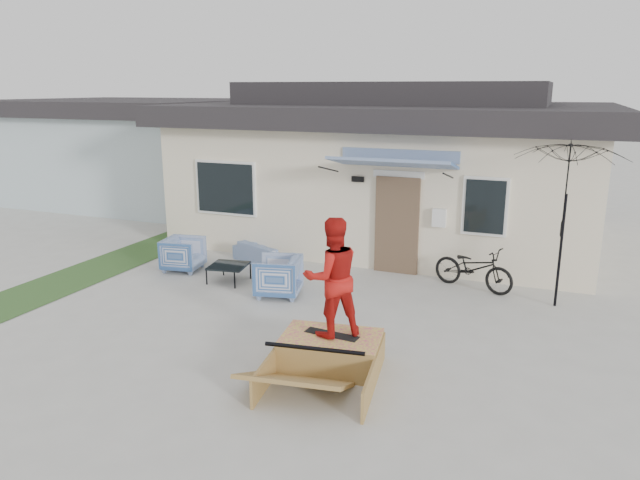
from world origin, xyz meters
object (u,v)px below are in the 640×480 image
at_px(loveseat, 265,250).
at_px(patio_umbrella, 564,213).
at_px(skater, 332,275).
at_px(bicycle, 474,263).
at_px(armchair_right, 278,274).
at_px(armchair_left, 183,252).
at_px(coffee_table, 229,273).
at_px(skate_ramp, 331,352).
at_px(skateboard, 332,334).

height_order(loveseat, patio_umbrella, patio_umbrella).
bearing_deg(patio_umbrella, loveseat, 176.17).
xyz_separation_m(loveseat, skater, (3.26, -4.23, 1.06)).
xyz_separation_m(bicycle, skater, (-1.41, -4.21, 0.84)).
bearing_deg(bicycle, armchair_right, 135.96).
xyz_separation_m(bicycle, patio_umbrella, (1.56, -0.40, 1.21)).
bearing_deg(armchair_left, loveseat, -61.07).
height_order(coffee_table, patio_umbrella, patio_umbrella).
distance_m(armchair_left, armchair_right, 2.74).
bearing_deg(skater, armchair_left, -73.38).
xyz_separation_m(coffee_table, skater, (3.35, -2.77, 1.19)).
xyz_separation_m(coffee_table, skate_ramp, (3.35, -2.81, 0.05)).
relative_size(coffee_table, skater, 0.43).
bearing_deg(skateboard, patio_umbrella, 57.46).
height_order(coffee_table, bicycle, bicycle).
relative_size(loveseat, skateboard, 2.03).
relative_size(armchair_left, patio_umbrella, 0.36).
distance_m(patio_umbrella, skate_ramp, 5.09).
bearing_deg(loveseat, patio_umbrella, -160.35).
height_order(coffee_table, skater, skater).
bearing_deg(skate_ramp, skateboard, 90.00).
relative_size(armchair_left, coffee_table, 1.10).
relative_size(armchair_left, armchair_right, 0.95).
height_order(armchair_left, patio_umbrella, patio_umbrella).
bearing_deg(skateboard, armchair_right, 135.60).
distance_m(armchair_left, patio_umbrella, 7.80).
bearing_deg(skateboard, skate_ramp, -76.44).
relative_size(armchair_right, patio_umbrella, 0.38).
xyz_separation_m(armchair_left, skate_ramp, (4.69, -3.14, -0.17)).
distance_m(loveseat, bicycle, 4.67).
bearing_deg(coffee_table, armchair_right, -15.46).
bearing_deg(patio_umbrella, bicycle, 165.70).
height_order(armchair_left, skateboard, armchair_left).
height_order(armchair_left, bicycle, bicycle).
bearing_deg(skate_ramp, bicycle, 63.55).
height_order(coffee_table, skateboard, skateboard).
xyz_separation_m(loveseat, coffee_table, (-0.09, -1.46, -0.14)).
height_order(armchair_right, skater, skater).
bearing_deg(armchair_right, loveseat, -159.53).
bearing_deg(skater, coffee_table, -79.48).
relative_size(loveseat, bicycle, 0.97).
bearing_deg(coffee_table, loveseat, 86.39).
relative_size(skate_ramp, skateboard, 2.33).
distance_m(armchair_right, bicycle, 3.89).
height_order(armchair_left, coffee_table, armchair_left).
distance_m(bicycle, skater, 4.52).
distance_m(coffee_table, patio_umbrella, 6.59).
distance_m(armchair_right, skate_ramp, 3.19).
bearing_deg(armchair_right, skate_ramp, 26.33).
bearing_deg(armchair_left, bicycle, -89.14).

